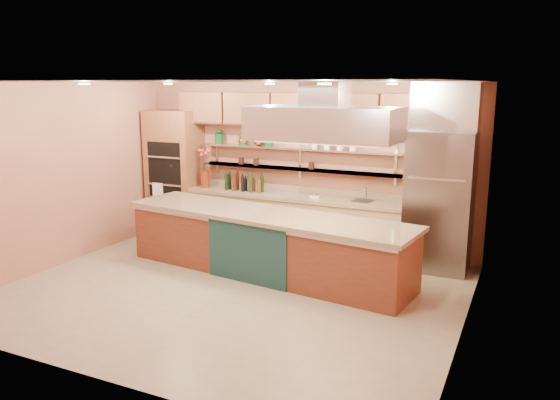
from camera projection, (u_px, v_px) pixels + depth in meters
The scene contains 21 objects.
floor at pixel (232, 292), 7.44m from camera, with size 6.00×5.00×0.02m, color tan.
ceiling at pixel (228, 81), 6.85m from camera, with size 6.00×5.00×0.02m, color black.
wall_back at pixel (303, 165), 9.35m from camera, with size 6.00×0.04×2.80m, color #B57055.
wall_front at pixel (90, 239), 4.93m from camera, with size 6.00×0.04×2.80m, color #B57055.
wall_left at pixel (61, 175), 8.39m from camera, with size 0.04×5.00×2.80m, color #B57055.
wall_right at pixel (470, 213), 5.89m from camera, with size 0.04×5.00×2.80m, color #B57055.
oven_stack at pixel (175, 173), 10.14m from camera, with size 0.95×0.64×2.30m, color brown.
refrigerator at pixel (439, 202), 8.13m from camera, with size 0.95×0.72×2.10m, color slate.
back_counter at pixel (293, 222), 9.31m from camera, with size 3.84×0.64×0.93m, color tan.
wall_shelf_lower at pixel (298, 169), 9.27m from camera, with size 3.60×0.26×0.03m, color silver.
wall_shelf_upper at pixel (298, 149), 9.20m from camera, with size 3.60×0.26×0.03m, color silver.
upper_cabinets at pixel (300, 110), 9.00m from camera, with size 4.60×0.36×0.55m, color brown.
range_hood at pixel (325, 123), 7.31m from camera, with size 2.00×1.00×0.45m, color silver.
ceiling_downlights at pixel (236, 84), 7.03m from camera, with size 4.00×2.80×0.02m, color #FFE5A5.
island at pixel (266, 243), 8.06m from camera, with size 4.42×0.96×0.92m, color brown.
flower_vase at pixel (205, 179), 9.85m from camera, with size 0.17×0.17×0.30m, color maroon.
oil_bottle_cluster at pixel (244, 184), 9.52m from camera, with size 0.77×0.22×0.25m, color black.
kitchen_scale at pixel (315, 195), 8.98m from camera, with size 0.15×0.12×0.09m, color white.
bar_faucet at pixel (366, 194), 8.71m from camera, with size 0.03×0.03×0.22m, color silver.
copper_kettle at pixel (258, 142), 9.49m from camera, with size 0.17×0.17×0.14m, color #C56E2D.
green_canister at pixel (269, 141), 9.40m from camera, with size 0.15×0.15×0.18m, color #0E451D.
Camera 1 is at (3.58, -6.06, 2.77)m, focal length 35.00 mm.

